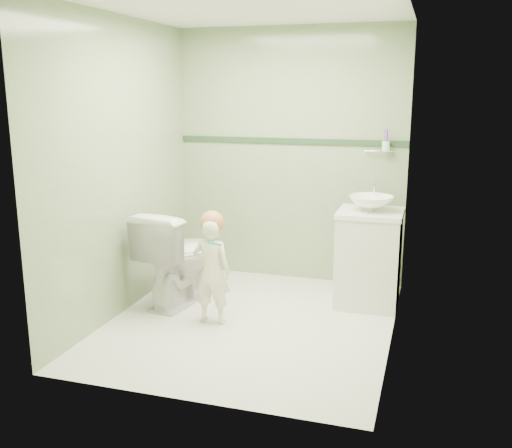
% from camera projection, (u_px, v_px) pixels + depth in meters
% --- Properties ---
extents(ground, '(2.50, 2.50, 0.00)m').
position_uv_depth(ground, '(251.00, 323.00, 4.65)').
color(ground, white).
rests_on(ground, ground).
extents(room_shell, '(2.50, 2.54, 2.40)m').
position_uv_depth(room_shell, '(250.00, 174.00, 4.38)').
color(room_shell, gray).
rests_on(room_shell, ground).
extents(trim_stripe, '(2.20, 0.02, 0.05)m').
position_uv_depth(trim_stripe, '(290.00, 141.00, 5.50)').
color(trim_stripe, '#264328').
rests_on(trim_stripe, room_shell).
extents(vanity, '(0.52, 0.50, 0.80)m').
position_uv_depth(vanity, '(368.00, 260.00, 4.97)').
color(vanity, silver).
rests_on(vanity, ground).
extents(counter, '(0.54, 0.52, 0.04)m').
position_uv_depth(counter, '(371.00, 213.00, 4.88)').
color(counter, white).
rests_on(counter, vanity).
extents(basin, '(0.37, 0.37, 0.13)m').
position_uv_depth(basin, '(371.00, 203.00, 4.86)').
color(basin, white).
rests_on(basin, counter).
extents(faucet, '(0.03, 0.13, 0.18)m').
position_uv_depth(faucet, '(374.00, 190.00, 5.01)').
color(faucet, silver).
rests_on(faucet, counter).
extents(cup_holder, '(0.26, 0.07, 0.21)m').
position_uv_depth(cup_holder, '(385.00, 146.00, 5.19)').
color(cup_holder, silver).
rests_on(cup_holder, room_shell).
extents(toilet, '(0.58, 0.88, 0.83)m').
position_uv_depth(toilet, '(179.00, 256.00, 5.02)').
color(toilet, white).
rests_on(toilet, ground).
extents(toddler, '(0.31, 0.21, 0.85)m').
position_uv_depth(toddler, '(212.00, 271.00, 4.57)').
color(toddler, white).
rests_on(toddler, ground).
extents(hair_cap, '(0.19, 0.19, 0.19)m').
position_uv_depth(hair_cap, '(212.00, 223.00, 4.51)').
color(hair_cap, '#BC7644').
rests_on(hair_cap, toddler).
extents(teal_toothbrush, '(0.11, 0.13, 0.08)m').
position_uv_depth(teal_toothbrush, '(214.00, 243.00, 4.38)').
color(teal_toothbrush, '#139185').
rests_on(teal_toothbrush, toddler).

